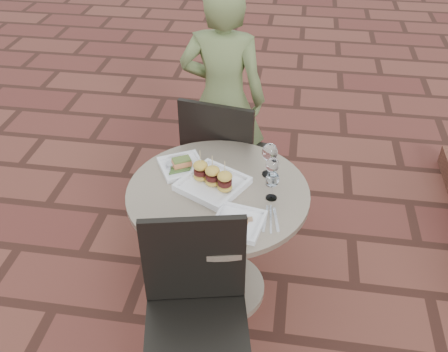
# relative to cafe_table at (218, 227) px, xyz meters

# --- Properties ---
(ground) EXTENTS (60.00, 60.00, 0.00)m
(ground) POSITION_rel_cafe_table_xyz_m (-0.05, -0.28, -0.48)
(ground) COLOR #5A2D23
(ground) RESTS_ON ground
(cafe_table) EXTENTS (0.90, 0.90, 0.73)m
(cafe_table) POSITION_rel_cafe_table_xyz_m (0.00, 0.00, 0.00)
(cafe_table) COLOR gray
(cafe_table) RESTS_ON ground
(chair_far) EXTENTS (0.51, 0.51, 0.93)m
(chair_far) POSITION_rel_cafe_table_xyz_m (-0.08, 0.59, 0.07)
(chair_far) COLOR black
(chair_far) RESTS_ON ground
(chair_near) EXTENTS (0.52, 0.52, 0.93)m
(chair_near) POSITION_rel_cafe_table_xyz_m (-0.01, -0.55, 0.07)
(chair_near) COLOR black
(chair_near) RESTS_ON ground
(diner) EXTENTS (0.55, 0.37, 1.49)m
(diner) POSITION_rel_cafe_table_xyz_m (-0.11, 0.89, 0.26)
(diner) COLOR #5E6E3C
(diner) RESTS_ON ground
(plate_salmon) EXTENTS (0.29, 0.29, 0.06)m
(plate_salmon) POSITION_rel_cafe_table_xyz_m (-0.21, 0.15, 0.26)
(plate_salmon) COLOR white
(plate_salmon) RESTS_ON cafe_table
(plate_sliders) EXTENTS (0.39, 0.39, 0.18)m
(plate_sliders) POSITION_rel_cafe_table_xyz_m (-0.03, 0.02, 0.29)
(plate_sliders) COLOR white
(plate_sliders) RESTS_ON cafe_table
(plate_tuna) EXTENTS (0.25, 0.25, 0.03)m
(plate_tuna) POSITION_rel_cafe_table_xyz_m (0.13, -0.23, 0.26)
(plate_tuna) COLOR white
(plate_tuna) RESTS_ON cafe_table
(wine_glass_right) EXTENTS (0.07, 0.07, 0.15)m
(wine_glass_right) POSITION_rel_cafe_table_xyz_m (0.26, -0.02, 0.35)
(wine_glass_right) COLOR white
(wine_glass_right) RESTS_ON cafe_table
(wine_glass_mid) EXTENTS (0.08, 0.08, 0.19)m
(wine_glass_mid) POSITION_rel_cafe_table_xyz_m (0.23, 0.17, 0.38)
(wine_glass_mid) COLOR white
(wine_glass_mid) RESTS_ON cafe_table
(wine_glass_far) EXTENTS (0.07, 0.07, 0.16)m
(wine_glass_far) POSITION_rel_cafe_table_xyz_m (0.25, 0.09, 0.36)
(wine_glass_far) COLOR white
(wine_glass_far) RESTS_ON cafe_table
(steel_ramekin) EXTENTS (0.05, 0.05, 0.04)m
(steel_ramekin) POSITION_rel_cafe_table_xyz_m (-0.27, 0.14, 0.27)
(steel_ramekin) COLOR silver
(steel_ramekin) RESTS_ON cafe_table
(cutlery_set) EXTENTS (0.11, 0.20, 0.00)m
(cutlery_set) POSITION_rel_cafe_table_xyz_m (0.27, -0.18, 0.25)
(cutlery_set) COLOR silver
(cutlery_set) RESTS_ON cafe_table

